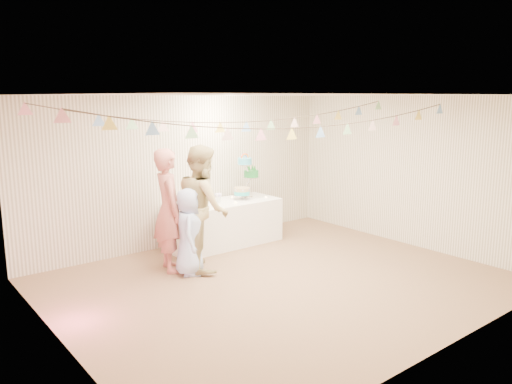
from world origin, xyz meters
TOP-DOWN VIEW (x-y plane):
  - floor at (0.00, 0.00)m, footprint 6.00×6.00m
  - ceiling at (0.00, 0.00)m, footprint 6.00×6.00m
  - back_wall at (0.00, 2.50)m, footprint 6.00×6.00m
  - front_wall at (0.00, -2.50)m, footprint 6.00×6.00m
  - left_wall at (-3.00, 0.00)m, footprint 5.00×5.00m
  - right_wall at (3.00, 0.00)m, footprint 5.00×5.00m
  - table at (0.41, 1.99)m, footprint 2.04×0.82m
  - cake_stand at (0.96, 2.04)m, footprint 0.68×0.40m
  - cake_bottom at (0.81, 1.98)m, footprint 0.31×0.31m
  - cake_middle at (1.14, 2.13)m, footprint 0.27×0.27m
  - cake_top_tier at (0.90, 2.01)m, footprint 0.25×0.25m
  - platter at (-0.20, 1.94)m, footprint 0.34×0.34m
  - posy at (0.35, 2.04)m, footprint 0.14×0.14m
  - person_adult_a at (-0.97, 1.42)m, footprint 0.59×0.76m
  - person_adult_b at (-0.53, 1.17)m, footprint 1.00×1.11m
  - person_child at (-0.83, 1.08)m, footprint 0.69×0.75m
  - bunting_back at (0.00, 1.10)m, footprint 5.60×1.10m
  - bunting_front at (0.00, -0.20)m, footprint 5.60×0.90m
  - tealight_0 at (-0.39, 1.84)m, footprint 0.04×0.04m
  - tealight_1 at (0.06, 2.17)m, footprint 0.04×0.04m
  - tealight_2 at (0.51, 1.77)m, footprint 0.04×0.04m
  - tealight_3 at (0.76, 2.21)m, footprint 0.04×0.04m
  - tealight_4 at (1.23, 1.81)m, footprint 0.04×0.04m

SIDE VIEW (x-z plane):
  - floor at x=0.00m, z-range 0.00..0.00m
  - table at x=0.41m, z-range 0.00..0.77m
  - person_child at x=-0.83m, z-range 0.00..1.29m
  - platter at x=-0.20m, z-range 0.75..0.77m
  - tealight_0 at x=-0.39m, z-range 0.77..0.80m
  - tealight_1 at x=0.06m, z-range 0.77..0.80m
  - tealight_2 at x=0.51m, z-range 0.77..0.80m
  - tealight_3 at x=0.76m, z-range 0.77..0.80m
  - tealight_4 at x=1.23m, z-range 0.77..0.80m
  - posy at x=0.35m, z-range 0.75..0.91m
  - cake_bottom at x=0.81m, z-range 0.76..0.91m
  - person_adult_a at x=-0.97m, z-range 0.00..1.84m
  - person_adult_b at x=-0.53m, z-range 0.00..1.89m
  - cake_middle at x=1.14m, z-range 1.00..1.22m
  - cake_stand at x=0.96m, z-range 0.75..1.51m
  - back_wall at x=0.00m, z-range 1.30..1.30m
  - front_wall at x=0.00m, z-range 1.30..1.30m
  - left_wall at x=-3.00m, z-range 1.30..1.30m
  - right_wall at x=3.00m, z-range 1.30..1.30m
  - cake_top_tier at x=0.90m, z-range 1.28..1.47m
  - bunting_front at x=0.00m, z-range 2.14..2.50m
  - bunting_back at x=0.00m, z-range 2.15..2.55m
  - ceiling at x=0.00m, z-range 2.60..2.60m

